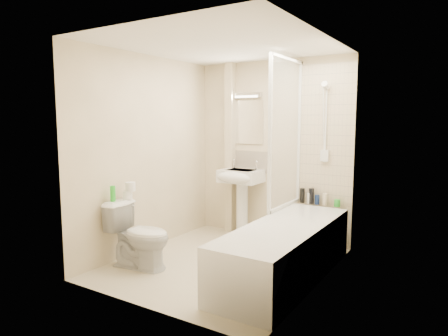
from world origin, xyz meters
The scene contains 25 objects.
floor centered at (0.00, 0.00, 0.00)m, with size 2.50×2.50×0.00m, color beige.
wall_back centered at (0.00, 1.25, 1.20)m, with size 2.20×0.02×2.40m, color beige.
wall_left centered at (-1.10, 0.00, 1.20)m, with size 0.02×2.50×2.40m, color beige.
wall_right centered at (1.10, 0.00, 1.20)m, with size 0.02×2.50×2.40m, color beige.
ceiling centered at (0.00, 0.00, 2.40)m, with size 2.20×2.50×0.02m, color white.
tile_back centered at (0.75, 1.24, 1.42)m, with size 0.70×0.01×1.75m, color beige.
tile_right centered at (1.09, 0.01, 1.42)m, with size 0.01×2.10×1.75m, color beige.
pipe_boxing centered at (-0.62, 1.19, 1.20)m, with size 0.12×0.12×2.40m, color beige.
splashback centered at (-0.36, 1.24, 1.03)m, with size 0.60×0.01×0.30m, color beige.
mirror centered at (-0.36, 1.24, 1.58)m, with size 0.46×0.01×0.60m, color white.
strip_light centered at (-0.36, 1.22, 1.95)m, with size 0.42×0.07×0.07m, color silver.
bathtub centered at (0.75, 0.01, 0.29)m, with size 0.70×2.10×0.55m.
shower_screen centered at (0.40, 0.80, 1.45)m, with size 0.04×0.92×1.80m.
shower_fixture centered at (0.75, 1.19, 1.55)m, with size 0.10×0.16×0.99m.
pedestal_sink centered at (-0.36, 1.01, 0.75)m, with size 0.55×0.50×1.06m.
bottle_black_a centered at (0.49, 1.16, 0.64)m, with size 0.06×0.06×0.19m, color black.
bottle_white_a centered at (0.58, 1.16, 0.62)m, with size 0.06×0.06×0.14m, color silver.
bottle_black_b centered at (0.61, 1.16, 0.65)m, with size 0.07×0.07×0.20m, color black.
bottle_blue centered at (0.68, 1.16, 0.61)m, with size 0.06×0.06×0.12m, color navy.
bottle_cream centered at (0.79, 1.16, 0.63)m, with size 0.06×0.06×0.15m, color beige.
bottle_green centered at (0.94, 1.16, 0.60)m, with size 0.07×0.07×0.09m, color green.
toilet centered at (-0.72, -0.57, 0.36)m, with size 0.75×0.49×0.72m, color white.
toilet_roll_lower centered at (-0.97, -0.48, 0.77)m, with size 0.10×0.10×0.09m, color white.
toilet_roll_upper centered at (-0.95, -0.46, 0.86)m, with size 0.11×0.11×0.10m, color white.
green_bottle centered at (-1.01, -0.66, 0.81)m, with size 0.06×0.06×0.17m, color green.
Camera 1 is at (2.32, -3.67, 1.62)m, focal length 32.00 mm.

